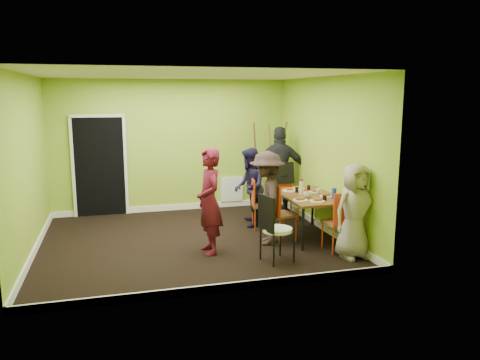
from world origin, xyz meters
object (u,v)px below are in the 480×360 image
object	(u,v)px
chair_left_near	(278,210)
chair_bentwood	(273,225)
chair_back_end	(283,179)
dining_table	(309,198)
person_front_end	(355,211)
chair_left_far	(259,201)
easel	(268,167)
person_back_end	(280,171)
chair_front_end	(341,218)
person_left_far	(249,187)
person_left_near	(267,198)
blue_bottle	(334,193)
person_standing	(209,201)
orange_bottle	(306,191)
thermos	(301,188)

from	to	relation	value
chair_left_near	chair_bentwood	size ratio (longest dim) A/B	0.96
chair_back_end	chair_bentwood	world-z (taller)	chair_back_end
dining_table	person_front_end	size ratio (longest dim) A/B	1.02
chair_left_far	easel	distance (m)	1.51
easel	person_back_end	size ratio (longest dim) A/B	1.05
chair_bentwood	person_back_end	size ratio (longest dim) A/B	0.56
chair_front_end	person_left_far	size ratio (longest dim) A/B	0.66
dining_table	person_left_near	distance (m)	0.85
person_left_near	person_back_end	size ratio (longest dim) A/B	0.85
chair_front_end	chair_bentwood	bearing A→B (deg)	-176.39
person_left_near	blue_bottle	bearing A→B (deg)	95.64
person_standing	person_front_end	distance (m)	2.25
person_left_far	easel	bearing A→B (deg)	159.15
chair_bentwood	easel	world-z (taller)	easel
orange_bottle	person_front_end	xyz separation A→B (m)	(0.24, -1.34, -0.05)
chair_left_near	person_front_end	world-z (taller)	person_front_end
chair_left_far	person_front_end	xyz separation A→B (m)	(0.93, -1.91, 0.21)
blue_bottle	dining_table	bearing A→B (deg)	126.81
chair_left_far	chair_front_end	xyz separation A→B (m)	(0.84, -1.63, 0.03)
dining_table	chair_front_end	world-z (taller)	chair_front_end
dining_table	person_front_end	world-z (taller)	person_front_end
chair_front_end	person_front_end	bearing A→B (deg)	-75.82
easel	person_standing	size ratio (longest dim) A/B	1.15
chair_front_end	thermos	xyz separation A→B (m)	(-0.26, 0.99, 0.32)
dining_table	person_standing	distance (m)	1.90
chair_bentwood	person_left_far	bearing A→B (deg)	159.36
chair_front_end	thermos	world-z (taller)	thermos
easel	chair_back_end	bearing A→B (deg)	-78.36
chair_left_near	chair_front_end	xyz separation A→B (m)	(0.77, -0.78, -0.00)
chair_front_end	chair_back_end	bearing A→B (deg)	88.91
person_standing	person_back_end	distance (m)	2.76
dining_table	chair_bentwood	xyz separation A→B (m)	(-1.02, -1.05, -0.12)
orange_bottle	person_left_far	world-z (taller)	person_left_far
thermos	chair_left_near	bearing A→B (deg)	-157.21
chair_left_near	thermos	distance (m)	0.63
person_left_far	blue_bottle	bearing A→B (deg)	52.52
chair_left_far	person_left_far	distance (m)	0.34
orange_bottle	person_standing	xyz separation A→B (m)	(-1.85, -0.53, 0.05)
chair_bentwood	person_left_near	distance (m)	0.93
chair_left_near	thermos	size ratio (longest dim) A/B	4.04
chair_back_end	person_back_end	size ratio (longest dim) A/B	0.61
chair_back_end	dining_table	bearing A→B (deg)	86.49
dining_table	person_left_far	bearing A→B (deg)	129.62
thermos	person_back_end	xyz separation A→B (m)	(0.16, 1.52, 0.05)
dining_table	chair_back_end	distance (m)	1.44
blue_bottle	orange_bottle	xyz separation A→B (m)	(-0.29, 0.54, -0.05)
dining_table	easel	bearing A→B (deg)	91.82
chair_left_far	chair_front_end	world-z (taller)	chair_front_end
chair_left_far	chair_front_end	bearing A→B (deg)	37.01
chair_left_far	chair_front_end	distance (m)	1.84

